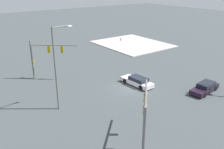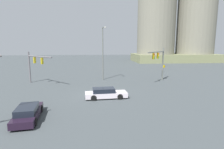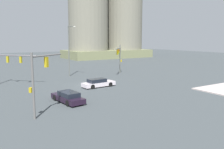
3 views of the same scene
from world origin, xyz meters
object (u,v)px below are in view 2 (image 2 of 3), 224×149
object	(u,v)px
streetlamp_curved_arm	(103,50)
sedan_car_approaching	(105,93)
traffic_signal_near_corner	(35,62)
sedan_car_waiting_far	(28,113)
traffic_signal_cross_street	(160,59)

from	to	relation	value
streetlamp_curved_arm	sedan_car_approaching	distance (m)	12.23
traffic_signal_near_corner	sedan_car_waiting_far	xyz separation A→B (m)	(3.81, -14.48, -2.88)
streetlamp_curved_arm	sedan_car_waiting_far	distance (m)	18.86
streetlamp_curved_arm	sedan_car_approaching	world-z (taller)	streetlamp_curved_arm
traffic_signal_cross_street	sedan_car_waiting_far	distance (m)	22.30
traffic_signal_cross_street	sedan_car_approaching	xyz separation A→B (m)	(-9.71, -9.10, -3.26)
sedan_car_waiting_far	streetlamp_curved_arm	bearing A→B (deg)	-29.81
traffic_signal_cross_street	streetlamp_curved_arm	distance (m)	9.77
traffic_signal_near_corner	sedan_car_approaching	bearing A→B (deg)	4.95
traffic_signal_cross_street	sedan_car_waiting_far	bearing A→B (deg)	-7.96
traffic_signal_near_corner	traffic_signal_cross_street	world-z (taller)	traffic_signal_cross_street
traffic_signal_near_corner	sedan_car_approaching	size ratio (longest dim) A/B	1.03
sedan_car_waiting_far	sedan_car_approaching	bearing A→B (deg)	-57.77
traffic_signal_cross_street	sedan_car_waiting_far	world-z (taller)	traffic_signal_cross_street
traffic_signal_near_corner	sedan_car_waiting_far	size ratio (longest dim) A/B	1.02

